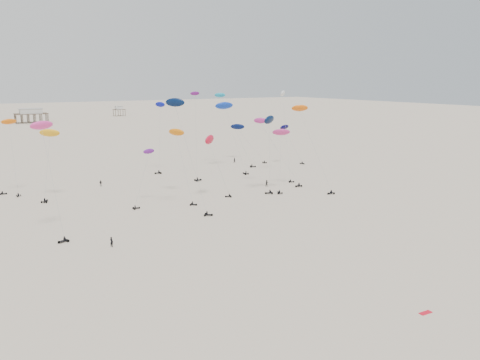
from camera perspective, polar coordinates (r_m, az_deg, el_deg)
ground_plane at (r=208.57m, az=-16.04°, el=3.68°), size 900.00×900.00×0.00m
pavilion_main at (r=353.20m, az=-24.10°, el=7.08°), size 21.00×13.00×9.80m
pavilion_small at (r=396.90m, az=-14.51°, el=8.08°), size 9.00×7.00×8.00m
rig_0 at (r=164.56m, az=5.83°, el=5.65°), size 7.77×7.31×14.17m
rig_2 at (r=92.85m, az=-22.49°, el=3.08°), size 4.88×9.47×21.89m
rig_3 at (r=132.15m, az=-26.14°, el=4.57°), size 4.10×6.83×19.55m
rig_4 at (r=144.30m, az=5.39°, el=8.84°), size 9.06×16.09×27.55m
rig_5 at (r=122.74m, az=5.00°, el=4.48°), size 6.07×6.30×16.74m
rig_6 at (r=103.22m, az=-6.97°, el=6.17°), size 6.58×11.52×25.33m
rig_7 at (r=159.32m, az=-0.95°, el=7.10°), size 9.81×12.83×25.63m
rig_8 at (r=173.07m, az=0.07°, el=6.04°), size 6.41×17.05×17.32m
rig_9 at (r=149.97m, az=-9.81°, el=5.78°), size 5.49×6.54×22.23m
rig_10 at (r=115.46m, az=-3.51°, el=4.29°), size 7.50×5.51×15.87m
rig_11 at (r=111.46m, az=-11.65°, el=0.84°), size 7.64×5.88×13.47m
rig_12 at (r=130.47m, az=4.23°, el=4.35°), size 9.43×11.98×20.06m
rig_13 at (r=120.40m, az=3.57°, el=5.82°), size 5.56×5.13×20.29m
rig_14 at (r=118.59m, az=-7.45°, el=4.51°), size 4.92×16.50×19.57m
rig_15 at (r=154.88m, az=-1.70°, el=8.26°), size 6.59×17.29×23.92m
rig_16 at (r=123.16m, az=-22.29°, el=3.85°), size 6.83×7.42×17.55m
rig_17 at (r=125.22m, az=8.20°, el=6.25°), size 6.02×13.15×23.37m
rig_18 at (r=138.70m, az=-5.31°, el=4.57°), size 5.98×9.45×25.71m
spectator_0 at (r=86.72m, az=-15.35°, el=-7.85°), size 0.87×0.95×2.16m
spectator_1 at (r=129.95m, az=3.30°, el=-0.77°), size 1.14×0.83×2.10m
spectator_2 at (r=135.57m, az=-16.60°, el=-0.73°), size 1.24×0.75×2.01m
spectator_3 at (r=166.56m, az=-0.69°, el=2.11°), size 0.83×0.62×2.13m
grounded_kite_b at (r=66.04m, az=21.68°, el=-14.83°), size 1.84×0.80×0.07m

